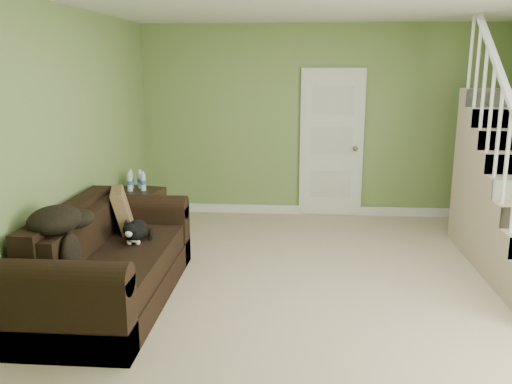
% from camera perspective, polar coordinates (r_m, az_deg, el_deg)
% --- Properties ---
extents(floor, '(5.00, 5.50, 0.01)m').
position_cam_1_polar(floor, '(5.15, 8.20, -10.53)').
color(floor, '#BEAD89').
rests_on(floor, ground).
extents(wall_back, '(5.00, 0.04, 2.60)m').
position_cam_1_polar(wall_back, '(7.50, 7.24, 7.34)').
color(wall_back, '#74914E').
rests_on(wall_back, floor).
extents(wall_front, '(5.00, 0.04, 2.60)m').
position_cam_1_polar(wall_front, '(2.13, 13.93, -8.38)').
color(wall_front, '#74914E').
rests_on(wall_front, floor).
extents(wall_left, '(0.04, 5.50, 2.60)m').
position_cam_1_polar(wall_left, '(5.22, -19.86, 4.05)').
color(wall_left, '#74914E').
rests_on(wall_left, floor).
extents(baseboard_back, '(5.00, 0.04, 0.12)m').
position_cam_1_polar(baseboard_back, '(7.70, 6.98, -1.90)').
color(baseboard_back, white).
rests_on(baseboard_back, floor).
extents(baseboard_left, '(0.04, 5.50, 0.12)m').
position_cam_1_polar(baseboard_left, '(5.53, -18.56, -8.71)').
color(baseboard_left, white).
rests_on(baseboard_left, floor).
extents(door, '(0.86, 0.12, 2.02)m').
position_cam_1_polar(door, '(7.50, 7.96, 5.05)').
color(door, white).
rests_on(door, floor).
extents(sofa, '(0.94, 2.18, 0.86)m').
position_cam_1_polar(sofa, '(5.02, -15.31, -7.49)').
color(sofa, black).
rests_on(sofa, floor).
extents(side_table, '(0.60, 0.60, 0.83)m').
position_cam_1_polar(side_table, '(6.70, -12.18, -2.19)').
color(side_table, black).
rests_on(side_table, floor).
extents(cat, '(0.25, 0.54, 0.26)m').
position_cam_1_polar(cat, '(5.13, -12.57, -4.04)').
color(cat, black).
rests_on(cat, sofa).
extents(banana, '(0.17, 0.21, 0.06)m').
position_cam_1_polar(banana, '(4.38, -14.09, -8.17)').
color(banana, yellow).
rests_on(banana, sofa).
extents(throw_pillow, '(0.33, 0.49, 0.46)m').
position_cam_1_polar(throw_pillow, '(5.49, -13.82, -2.00)').
color(throw_pillow, '#513420').
rests_on(throw_pillow, sofa).
extents(throw_blanket, '(0.48, 0.58, 0.21)m').
position_cam_1_polar(throw_blanket, '(4.48, -20.43, -2.77)').
color(throw_blanket, black).
rests_on(throw_blanket, sofa).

